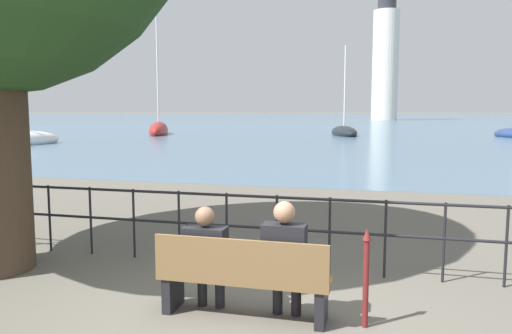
# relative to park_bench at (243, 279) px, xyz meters

# --- Properties ---
(ground_plane) EXTENTS (1000.00, 1000.00, 0.00)m
(ground_plane) POSITION_rel_park_bench_xyz_m (0.00, 0.06, -0.44)
(ground_plane) COLOR #605B51
(harbor_water) EXTENTS (600.00, 300.00, 0.01)m
(harbor_water) POSITION_rel_park_bench_xyz_m (0.00, 159.07, -0.43)
(harbor_water) COLOR slate
(harbor_water) RESTS_ON ground_plane
(park_bench) EXTENTS (1.87, 0.45, 0.90)m
(park_bench) POSITION_rel_park_bench_xyz_m (0.00, 0.00, 0.00)
(park_bench) COLOR brown
(park_bench) RESTS_ON ground_plane
(seated_person_left) EXTENTS (0.47, 0.35, 1.19)m
(seated_person_left) POSITION_rel_park_bench_xyz_m (-0.44, 0.08, 0.22)
(seated_person_left) COLOR black
(seated_person_left) RESTS_ON ground_plane
(seated_person_right) EXTENTS (0.46, 0.35, 1.28)m
(seated_person_right) POSITION_rel_park_bench_xyz_m (0.44, 0.07, 0.27)
(seated_person_right) COLOR black
(seated_person_right) RESTS_ON ground_plane
(promenade_railing) EXTENTS (13.25, 0.04, 1.05)m
(promenade_railing) POSITION_rel_park_bench_xyz_m (0.00, 1.73, 0.26)
(promenade_railing) COLOR black
(promenade_railing) RESTS_ON ground_plane
(closed_umbrella) EXTENTS (0.09, 0.09, 1.04)m
(closed_umbrella) POSITION_rel_park_bench_xyz_m (1.28, 0.10, 0.14)
(closed_umbrella) COLOR maroon
(closed_umbrella) RESTS_ON ground_plane
(sailboat_2) EXTENTS (4.12, 7.48, 13.11)m
(sailboat_2) POSITION_rel_park_bench_xyz_m (-18.67, 37.19, -0.03)
(sailboat_2) COLOR maroon
(sailboat_2) RESTS_ON ground_plane
(sailboat_3) EXTENTS (3.09, 6.07, 11.86)m
(sailboat_3) POSITION_rel_park_bench_xyz_m (-21.14, 22.23, -0.10)
(sailboat_3) COLOR white
(sailboat_3) RESTS_ON ground_plane
(sailboat_4) EXTENTS (3.54, 6.26, 8.16)m
(sailboat_4) POSITION_rel_park_bench_xyz_m (-2.05, 39.67, -0.15)
(sailboat_4) COLOR black
(sailboat_4) RESTS_ON ground_plane
(harbor_lighthouse) EXTENTS (5.65, 5.65, 29.08)m
(harbor_lighthouse) POSITION_rel_park_bench_xyz_m (1.15, 110.38, 13.09)
(harbor_lighthouse) COLOR silver
(harbor_lighthouse) RESTS_ON ground_plane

